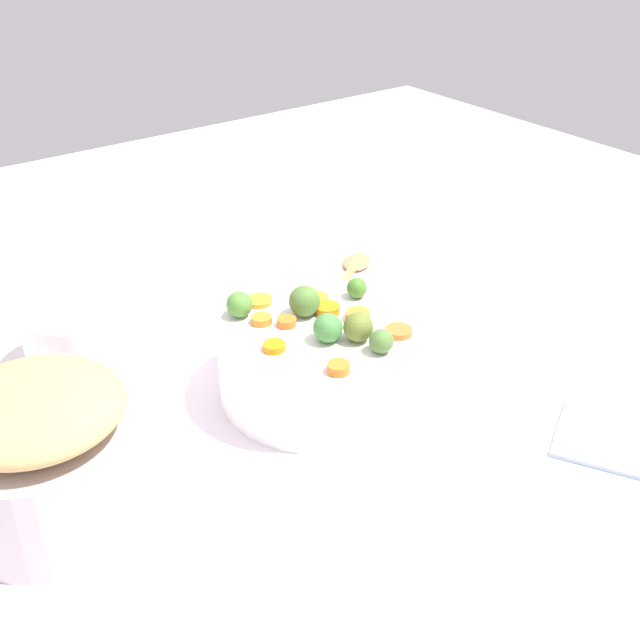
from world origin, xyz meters
TOP-DOWN VIEW (x-y plane):
  - tabletop at (0.00, 0.00)m, footprint 2.40×2.40m
  - serving_bowl_carrots at (-0.02, -0.02)m, footprint 0.27×0.27m
  - metal_pot at (-0.01, -0.40)m, footprint 0.21×0.21m
  - stuffing_mound at (-0.01, -0.40)m, footprint 0.19×0.19m
  - carrot_slice_0 at (-0.13, -0.05)m, footprint 0.05×0.05m
  - carrot_slice_1 at (0.05, 0.05)m, footprint 0.05×0.05m
  - carrot_slice_2 at (-0.09, 0.02)m, footprint 0.05×0.05m
  - carrot_slice_3 at (0.07, -0.06)m, footprint 0.04×0.04m
  - carrot_slice_4 at (-0.08, -0.08)m, footprint 0.04×0.04m
  - carrot_slice_5 at (-0.01, 0.03)m, footprint 0.04×0.04m
  - carrot_slice_6 at (-0.05, 0.01)m, footprint 0.04×0.04m
  - carrot_slice_7 at (-0.01, -0.10)m, footprint 0.04×0.04m
  - carrot_slice_8 at (-0.05, -0.05)m, footprint 0.03×0.03m
  - brussels_sprout_0 at (-0.11, -0.09)m, footprint 0.04×0.04m
  - brussels_sprout_1 at (-0.06, -0.02)m, footprint 0.04×0.04m
  - brussels_sprout_2 at (0.07, 0.01)m, footprint 0.03×0.03m
  - brussels_sprout_3 at (-0.06, 0.07)m, footprint 0.03×0.03m
  - brussels_sprout_4 at (0.01, -0.03)m, footprint 0.04×0.04m
  - brussels_sprout_5 at (0.03, 0.00)m, footprint 0.04×0.04m
  - wooden_spoon at (-0.27, 0.23)m, footprint 0.17×0.24m
  - casserole_dish at (-0.27, -0.24)m, footprint 0.19×0.19m
  - dish_towel at (0.29, 0.21)m, footprint 0.18×0.18m

SIDE VIEW (x-z plane):
  - tabletop at x=0.00m, z-range 0.00..0.02m
  - dish_towel at x=0.29m, z-range 0.02..0.03m
  - wooden_spoon at x=-0.27m, z-range 0.02..0.03m
  - serving_bowl_carrots at x=-0.02m, z-range 0.02..0.12m
  - casserole_dish at x=-0.27m, z-range 0.02..0.13m
  - metal_pot at x=-0.01m, z-range 0.02..0.14m
  - carrot_slice_0 at x=-0.13m, z-range 0.12..0.13m
  - carrot_slice_2 at x=-0.09m, z-range 0.12..0.13m
  - carrot_slice_1 at x=0.05m, z-range 0.12..0.13m
  - carrot_slice_7 at x=-0.01m, z-range 0.12..0.13m
  - carrot_slice_4 at x=-0.08m, z-range 0.12..0.13m
  - carrot_slice_8 at x=-0.05m, z-range 0.12..0.13m
  - carrot_slice_3 at x=0.07m, z-range 0.12..0.14m
  - carrot_slice_5 at x=-0.01m, z-range 0.12..0.14m
  - carrot_slice_6 at x=-0.05m, z-range 0.12..0.14m
  - brussels_sprout_3 at x=-0.06m, z-range 0.12..0.15m
  - brussels_sprout_2 at x=0.07m, z-range 0.12..0.16m
  - brussels_sprout_0 at x=-0.11m, z-range 0.12..0.16m
  - brussels_sprout_4 at x=0.01m, z-range 0.12..0.16m
  - brussels_sprout_5 at x=0.03m, z-range 0.12..0.16m
  - brussels_sprout_1 at x=-0.06m, z-range 0.12..0.17m
  - stuffing_mound at x=-0.01m, z-range 0.14..0.19m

